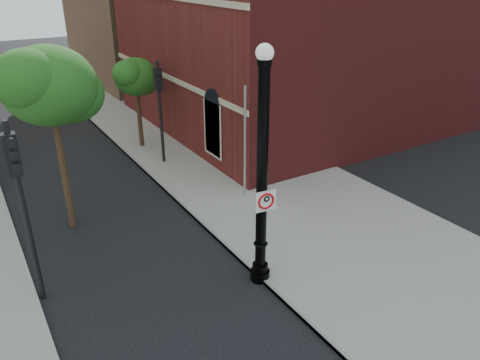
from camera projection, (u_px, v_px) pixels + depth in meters
ground at (213, 316)px, 13.00m from camera, size 120.00×120.00×0.00m
sidewalk_right at (223, 157)px, 23.57m from camera, size 8.00×60.00×0.12m
curb_edge at (149, 174)px, 21.69m from camera, size 0.10×60.00×0.14m
brick_wall_building at (330, 12)px, 28.82m from camera, size 22.30×16.30×12.50m
lamppost at (262, 183)px, 13.16m from camera, size 0.60×0.60×7.13m
no_parking_sign at (266, 201)px, 13.24m from camera, size 0.64×0.12×0.64m
traffic_signal_left at (19, 186)px, 12.19m from camera, size 0.35×0.45×5.42m
traffic_signal_right at (159, 96)px, 21.59m from camera, size 0.32×0.41×4.99m
utility_pole at (245, 145)px, 18.60m from camera, size 0.10×0.10×4.75m
street_tree_a at (51, 87)px, 15.39m from camera, size 3.67×3.32×6.61m
street_tree_c at (136, 78)px, 23.53m from camera, size 2.62×2.37×4.73m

